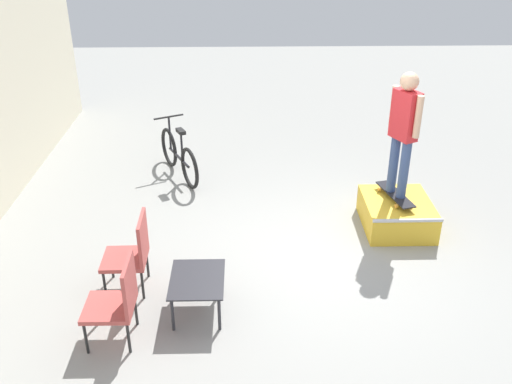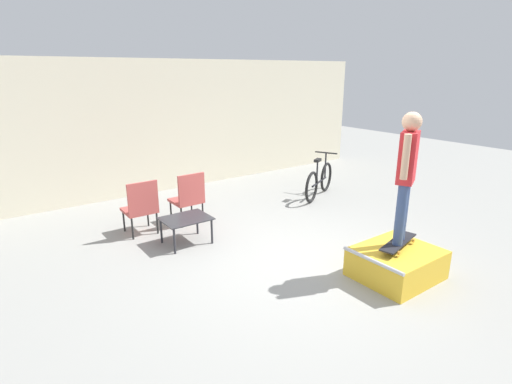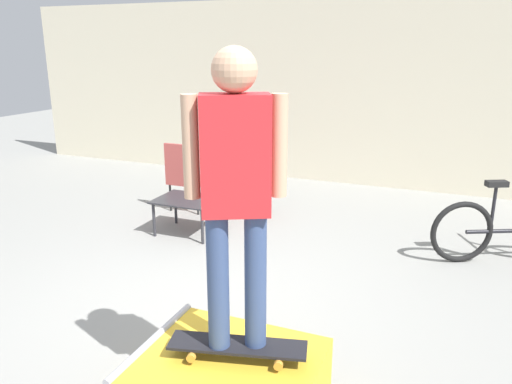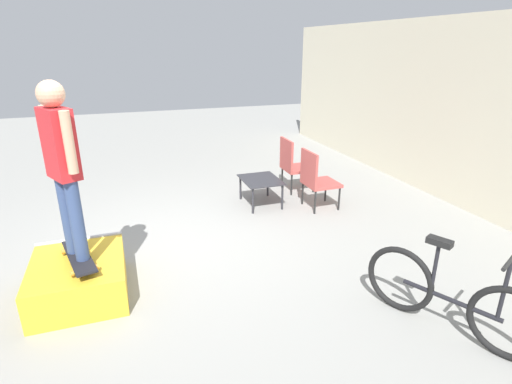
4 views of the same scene
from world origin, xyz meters
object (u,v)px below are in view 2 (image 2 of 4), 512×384
at_px(skate_ramp_box, 396,263).
at_px(patio_chair_right, 188,196).
at_px(bicycle, 319,181).
at_px(coffee_table, 186,221).
at_px(skateboard_on_ramp, 398,242).
at_px(patio_chair_left, 141,206).
at_px(person_skater, 407,168).

relative_size(skate_ramp_box, patio_chair_right, 1.14).
height_order(patio_chair_right, bicycle, patio_chair_right).
distance_m(coffee_table, patio_chair_right, 0.92).
height_order(skateboard_on_ramp, patio_chair_left, patio_chair_left).
bearing_deg(person_skater, patio_chair_right, 85.88).
bearing_deg(person_skater, patio_chair_left, 97.36).
relative_size(skate_ramp_box, bicycle, 0.73).
bearing_deg(patio_chair_left, skateboard_on_ramp, 124.12).
bearing_deg(person_skater, coffee_table, 98.54).
xyz_separation_m(coffee_table, patio_chair_left, (-0.45, 0.79, 0.14)).
xyz_separation_m(coffee_table, bicycle, (3.58, 0.56, -0.02)).
distance_m(skateboard_on_ramp, bicycle, 3.66).
height_order(skate_ramp_box, patio_chair_right, patio_chair_right).
relative_size(patio_chair_right, bicycle, 0.64).
distance_m(skateboard_on_ramp, patio_chair_left, 4.18).
height_order(skate_ramp_box, patio_chair_left, patio_chair_left).
distance_m(coffee_table, patio_chair_left, 0.92).
xyz_separation_m(skateboard_on_ramp, coffee_table, (-1.88, 2.68, -0.10)).
height_order(skateboard_on_ramp, patio_chair_right, patio_chair_right).
distance_m(skateboard_on_ramp, person_skater, 1.05).
xyz_separation_m(skate_ramp_box, bicycle, (1.76, 3.28, 0.16)).
xyz_separation_m(patio_chair_right, bicycle, (3.13, -0.23, -0.16)).
bearing_deg(bicycle, patio_chair_right, 149.64).
height_order(coffee_table, bicycle, bicycle).
relative_size(coffee_table, bicycle, 0.50).
height_order(coffee_table, patio_chair_right, patio_chair_right).
height_order(skate_ramp_box, bicycle, bicycle).
bearing_deg(skateboard_on_ramp, patio_chair_left, 109.93).
relative_size(person_skater, patio_chair_left, 1.80).
xyz_separation_m(person_skater, patio_chair_left, (-2.33, 3.47, -1.01)).
distance_m(skate_ramp_box, patio_chair_right, 3.79).
bearing_deg(skateboard_on_ramp, patio_chair_right, 98.45).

